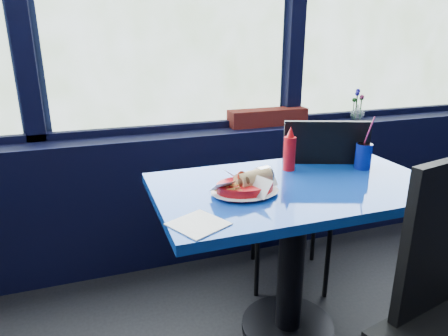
{
  "coord_description": "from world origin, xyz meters",
  "views": [
    {
      "loc": [
        -0.51,
        0.6,
        1.35
      ],
      "look_at": [
        -0.03,
        1.98,
        0.86
      ],
      "focal_mm": 32.0,
      "sensor_mm": 36.0,
      "label": 1
    }
  ],
  "objects_px": {
    "flower_vase": "(357,110)",
    "ketchup_bottle": "(290,151)",
    "planter_box": "(268,117)",
    "near_table": "(294,222)",
    "chair_near_back": "(303,193)",
    "food_basket": "(246,186)",
    "soda_cup": "(363,156)"
  },
  "relations": [
    {
      "from": "flower_vase",
      "to": "ketchup_bottle",
      "type": "bearing_deg",
      "value": -142.27
    },
    {
      "from": "planter_box",
      "to": "flower_vase",
      "type": "distance_m",
      "value": 0.66
    },
    {
      "from": "planter_box",
      "to": "near_table",
      "type": "bearing_deg",
      "value": -107.75
    },
    {
      "from": "near_table",
      "to": "ketchup_bottle",
      "type": "bearing_deg",
      "value": 71.9
    },
    {
      "from": "chair_near_back",
      "to": "food_basket",
      "type": "bearing_deg",
      "value": 57.17
    },
    {
      "from": "chair_near_back",
      "to": "ketchup_bottle",
      "type": "xyz_separation_m",
      "value": [
        -0.17,
        -0.15,
        0.29
      ]
    },
    {
      "from": "near_table",
      "to": "food_basket",
      "type": "bearing_deg",
      "value": -172.43
    },
    {
      "from": "planter_box",
      "to": "flower_vase",
      "type": "relative_size",
      "value": 2.48
    },
    {
      "from": "planter_box",
      "to": "food_basket",
      "type": "distance_m",
      "value": 1.07
    },
    {
      "from": "chair_near_back",
      "to": "ketchup_bottle",
      "type": "relative_size",
      "value": 4.61
    },
    {
      "from": "planter_box",
      "to": "soda_cup",
      "type": "relative_size",
      "value": 2.03
    },
    {
      "from": "planter_box",
      "to": "ketchup_bottle",
      "type": "relative_size",
      "value": 2.46
    },
    {
      "from": "ketchup_bottle",
      "to": "near_table",
      "type": "bearing_deg",
      "value": -108.1
    },
    {
      "from": "soda_cup",
      "to": "flower_vase",
      "type": "bearing_deg",
      "value": 55.07
    },
    {
      "from": "ketchup_bottle",
      "to": "chair_near_back",
      "type": "bearing_deg",
      "value": 40.28
    },
    {
      "from": "food_basket",
      "to": "soda_cup",
      "type": "relative_size",
      "value": 1.06
    },
    {
      "from": "near_table",
      "to": "chair_near_back",
      "type": "distance_m",
      "value": 0.4
    },
    {
      "from": "flower_vase",
      "to": "chair_near_back",
      "type": "bearing_deg",
      "value": -142.93
    },
    {
      "from": "near_table",
      "to": "planter_box",
      "type": "xyz_separation_m",
      "value": [
        0.28,
        0.89,
        0.28
      ]
    },
    {
      "from": "flower_vase",
      "to": "soda_cup",
      "type": "bearing_deg",
      "value": -124.93
    },
    {
      "from": "near_table",
      "to": "chair_near_back",
      "type": "xyz_separation_m",
      "value": [
        0.23,
        0.32,
        -0.02
      ]
    },
    {
      "from": "near_table",
      "to": "food_basket",
      "type": "xyz_separation_m",
      "value": [
        -0.24,
        -0.03,
        0.21
      ]
    },
    {
      "from": "planter_box",
      "to": "food_basket",
      "type": "bearing_deg",
      "value": -119.79
    },
    {
      "from": "near_table",
      "to": "flower_vase",
      "type": "height_order",
      "value": "flower_vase"
    },
    {
      "from": "chair_near_back",
      "to": "planter_box",
      "type": "distance_m",
      "value": 0.65
    },
    {
      "from": "chair_near_back",
      "to": "ketchup_bottle",
      "type": "distance_m",
      "value": 0.37
    },
    {
      "from": "food_basket",
      "to": "ketchup_bottle",
      "type": "relative_size",
      "value": 1.29
    },
    {
      "from": "chair_near_back",
      "to": "food_basket",
      "type": "height_order",
      "value": "chair_near_back"
    },
    {
      "from": "near_table",
      "to": "food_basket",
      "type": "relative_size",
      "value": 4.48
    },
    {
      "from": "chair_near_back",
      "to": "flower_vase",
      "type": "xyz_separation_m",
      "value": [
        0.71,
        0.54,
        0.31
      ]
    },
    {
      "from": "planter_box",
      "to": "food_basket",
      "type": "relative_size",
      "value": 1.92
    },
    {
      "from": "near_table",
      "to": "chair_near_back",
      "type": "relative_size",
      "value": 1.25
    }
  ]
}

